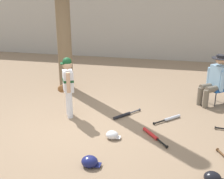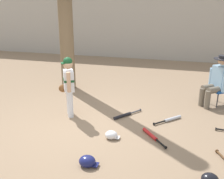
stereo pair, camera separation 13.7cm
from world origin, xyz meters
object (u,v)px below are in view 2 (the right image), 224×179
folding_stool (219,90)px  batting_helmet_navy (87,161)px  young_ballplayer (68,83)px  bat_red_barrel (152,136)px  batting_helmet_white (111,135)px  bat_black_composite (125,115)px  bat_aluminum_silver (171,119)px  batting_helmet_black (210,179)px  seated_spectator (217,80)px

folding_stool → batting_helmet_navy: (-2.20, -3.17, -0.29)m
young_ballplayer → bat_red_barrel: bearing=-16.5°
young_ballplayer → batting_helmet_white: young_ballplayer is taller
bat_red_barrel → batting_helmet_white: 0.76m
bat_black_composite → batting_helmet_white: bearing=-92.1°
folding_stool → batting_helmet_navy: folding_stool is taller
young_ballplayer → batting_helmet_white: size_ratio=4.75×
bat_aluminum_silver → batting_helmet_black: size_ratio=1.93×
seated_spectator → bat_aluminum_silver: size_ratio=2.15×
batting_helmet_navy → batting_helmet_black: batting_helmet_navy is taller
batting_helmet_white → batting_helmet_black: (1.68, -0.92, 0.00)m
bat_black_composite → batting_helmet_navy: batting_helmet_navy is taller
bat_aluminum_silver → young_ballplayer: bearing=-173.2°
folding_stool → batting_helmet_black: bearing=-96.7°
seated_spectator → bat_red_barrel: (-1.25, -1.95, -0.61)m
bat_aluminum_silver → batting_helmet_white: bearing=-134.4°
bat_aluminum_silver → batting_helmet_black: (0.66, -1.96, 0.04)m
bat_black_composite → batting_helmet_navy: size_ratio=2.04×
bat_black_composite → batting_helmet_white: batting_helmet_white is taller
bat_black_composite → batting_helmet_black: bearing=-49.4°
bat_black_composite → bat_aluminum_silver: bearing=2.1°
folding_stool → batting_helmet_white: bearing=-132.5°
bat_black_composite → batting_helmet_black: batting_helmet_black is taller
bat_aluminum_silver → batting_helmet_white: size_ratio=2.03×
folding_stool → seated_spectator: 0.29m
young_ballplayer → bat_black_composite: size_ratio=2.05×
young_ballplayer → batting_helmet_black: bearing=-31.0°
seated_spectator → young_ballplayer: bearing=-155.8°
seated_spectator → batting_helmet_black: 3.16m
young_ballplayer → batting_helmet_black: 3.37m
bat_black_composite → batting_helmet_black: (1.65, -1.92, 0.04)m
batting_helmet_navy → batting_helmet_white: bearing=81.2°
bat_aluminum_silver → batting_helmet_navy: size_ratio=1.80×
young_ballplayer → seated_spectator: 3.42m
young_ballplayer → batting_helmet_black: size_ratio=4.51×
seated_spectator → bat_red_barrel: seated_spectator is taller
bat_aluminum_silver → bat_red_barrel: 0.86m
batting_helmet_black → batting_helmet_navy: bearing=-179.5°
bat_aluminum_silver → batting_helmet_navy: 2.29m
bat_aluminum_silver → batting_helmet_black: 2.07m
young_ballplayer → folding_stool: 3.53m
seated_spectator → bat_red_barrel: 2.40m
young_ballplayer → seated_spectator: size_ratio=1.09×
folding_stool → batting_helmet_black: folding_stool is taller
folding_stool → batting_helmet_navy: bearing=-124.7°
bat_aluminum_silver → batting_helmet_navy: bearing=-120.5°
seated_spectator → bat_black_composite: bearing=-148.8°
seated_spectator → batting_helmet_white: size_ratio=4.37×
folding_stool → bat_aluminum_silver: size_ratio=1.00×
bat_red_barrel → batting_helmet_navy: batting_helmet_navy is taller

